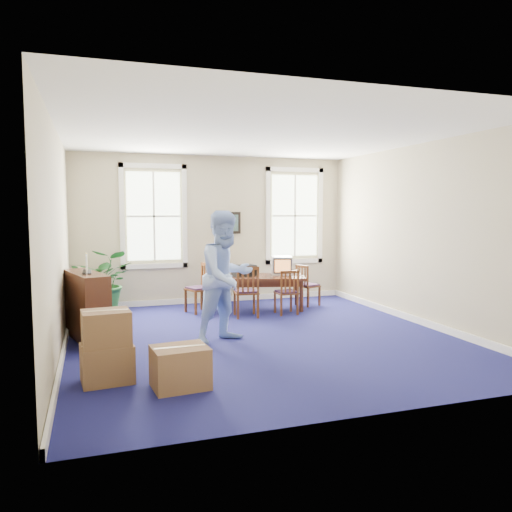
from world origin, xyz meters
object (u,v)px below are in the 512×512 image
object	(u,v)px
credenza	(87,308)
potted_plant	(105,282)
conference_table	(255,292)
chair_near_left	(246,291)
cardboard_boxes	(126,341)
crt_tv	(282,265)
man	(226,276)

from	to	relation	value
credenza	potted_plant	size ratio (longest dim) A/B	1.04
conference_table	chair_near_left	world-z (taller)	chair_near_left
conference_table	potted_plant	distance (m)	3.00
cardboard_boxes	conference_table	bearing A→B (deg)	51.49
conference_table	cardboard_boxes	bearing A→B (deg)	-113.14
credenza	potted_plant	distance (m)	2.07
chair_near_left	credenza	world-z (taller)	credenza
conference_table	crt_tv	world-z (taller)	crt_tv
crt_tv	potted_plant	xyz separation A→B (m)	(-3.54, 0.39, -0.24)
potted_plant	chair_near_left	bearing A→B (deg)	-23.80
man	cardboard_boxes	xyz separation A→B (m)	(-1.59, -1.25, -0.56)
chair_near_left	man	distance (m)	1.87
chair_near_left	potted_plant	distance (m)	2.78
conference_table	cardboard_boxes	size ratio (longest dim) A/B	1.27
conference_table	potted_plant	xyz separation A→B (m)	(-2.95, 0.44, 0.30)
crt_tv	potted_plant	world-z (taller)	potted_plant
conference_table	potted_plant	bearing A→B (deg)	-173.03
credenza	potted_plant	bearing A→B (deg)	65.51
potted_plant	credenza	bearing A→B (deg)	-99.07
man	credenza	size ratio (longest dim) A/B	1.52
man	potted_plant	world-z (taller)	man
crt_tv	chair_near_left	size ratio (longest dim) A/B	0.46
man	credenza	bearing A→B (deg)	137.60
man	cardboard_boxes	size ratio (longest dim) A/B	1.28
crt_tv	credenza	xyz separation A→B (m)	(-3.87, -1.65, -0.35)
crt_tv	cardboard_boxes	size ratio (longest dim) A/B	0.29
conference_table	credenza	xyz separation A→B (m)	(-3.28, -1.61, 0.18)
man	potted_plant	xyz separation A→B (m)	(-1.73, 2.72, -0.37)
crt_tv	cardboard_boxes	distance (m)	4.96
chair_near_left	man	bearing A→B (deg)	69.85
credenza	potted_plant	xyz separation A→B (m)	(0.33, 2.04, 0.12)
potted_plant	cardboard_boxes	bearing A→B (deg)	-87.99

